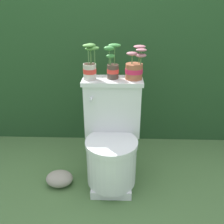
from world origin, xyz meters
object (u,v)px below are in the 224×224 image
object	(u,v)px
potted_plant_midleft	(113,65)
potted_plant_left	(90,66)
potted_plant_middle	(135,68)
garden_stone	(60,179)
toilet	(112,140)

from	to	relation	value
potted_plant_midleft	potted_plant_left	bearing A→B (deg)	-169.52
potted_plant_middle	garden_stone	distance (m)	1.00
toilet	potted_plant_midleft	distance (m)	0.54
toilet	potted_plant_middle	size ratio (longest dim) A/B	3.38
potted_plant_midleft	potted_plant_middle	xyz separation A→B (m)	(0.15, -0.01, -0.02)
potted_plant_midleft	toilet	bearing A→B (deg)	-90.08
potted_plant_left	potted_plant_middle	xyz separation A→B (m)	(0.31, 0.02, -0.01)
potted_plant_left	toilet	bearing A→B (deg)	-36.46
potted_plant_left	potted_plant_middle	distance (m)	0.31
toilet	potted_plant_left	bearing A→B (deg)	143.54
potted_plant_middle	garden_stone	bearing A→B (deg)	-159.14
potted_plant_midleft	potted_plant_middle	world-z (taller)	potted_plant_midleft
toilet	potted_plant_left	distance (m)	0.55
potted_plant_middle	garden_stone	world-z (taller)	potted_plant_middle
toilet	potted_plant_midleft	bearing A→B (deg)	89.92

